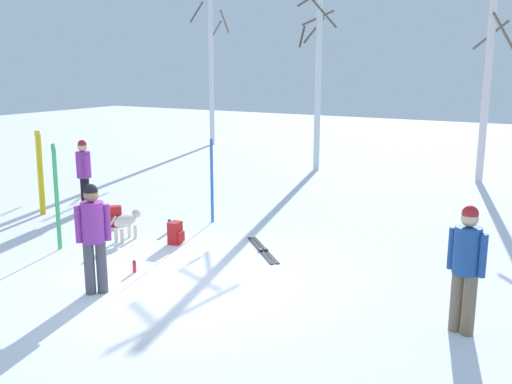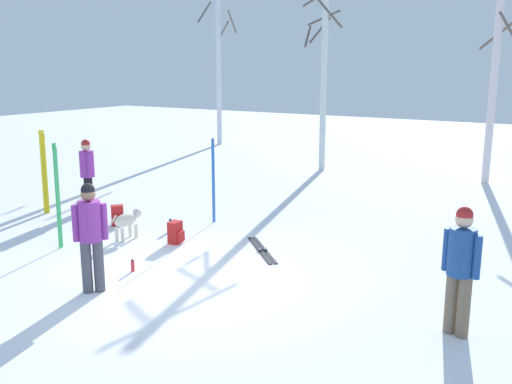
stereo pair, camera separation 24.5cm
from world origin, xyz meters
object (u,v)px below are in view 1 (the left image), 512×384
Objects in this scene: person_1 at (84,171)px; birch_tree_0 at (211,66)px; ski_pair_lying_0 at (263,250)px; dog at (127,221)px; ski_pair_planted_1 at (57,198)px; birch_tree_2 at (489,59)px; person_2 at (466,261)px; backpack_0 at (175,233)px; backpack_1 at (116,216)px; person_0 at (93,232)px; water_bottle_0 at (134,267)px; birch_tree_1 at (318,74)px; ski_pair_planted_0 at (212,181)px; ski_pair_planted_2 at (40,173)px; water_bottle_1 at (170,226)px.

person_1 is 12.27m from birch_tree_0.
ski_pair_lying_0 is at bearing -5.27° from person_1.
dog is 0.69× the size of ski_pair_lying_0.
birch_tree_2 is at bearing 61.83° from ski_pair_planted_1.
backpack_0 is at bearing 168.28° from person_2.
backpack_1 is 11.35m from birch_tree_2.
dog is 2.81m from ski_pair_lying_0.
birch_tree_2 is at bearing 73.41° from person_0.
birch_tree_1 is at bearing 97.68° from water_bottle_0.
water_bottle_0 is (1.38, -1.33, -0.29)m from dog.
ski_pair_planted_0 is 2.44m from ski_pair_lying_0.
birch_tree_1 is at bearing 70.24° from ski_pair_planted_2.
birch_tree_0 reaches higher than backpack_1.
ski_pair_planted_0 is at bearing -83.95° from birch_tree_1.
person_2 is 10.98m from birch_tree_2.
birch_tree_2 is (8.18, 9.13, 2.60)m from ski_pair_planted_2.
ski_pair_planted_1 reaches higher than person_1.
ski_pair_planted_0 is 7.56m from birch_tree_1.
water_bottle_1 is at bearing 66.50° from dog.
person_0 is 0.26× the size of birch_tree_0.
birch_tree_1 reaches higher than person_0.
backpack_1 reaches higher than ski_pair_lying_0.
person_0 is at bearing -57.02° from dog.
water_bottle_0 reaches higher than ski_pair_lying_0.
person_2 is 0.87× the size of ski_pair_planted_2.
ski_pair_planted_1 is 1.03× the size of ski_pair_planted_2.
birch_tree_2 reaches higher than ski_pair_planted_0.
backpack_1 reaches higher than water_bottle_0.
ski_pair_planted_0 reaches higher than water_bottle_1.
ski_pair_planted_1 is at bearing -150.98° from ski_pair_lying_0.
ski_pair_planted_0 is at bearing 71.63° from water_bottle_1.
ski_pair_planted_1 reaches higher than person_0.
person_0 is 3.90× the size of backpack_0.
person_1 is 3.68m from backpack_0.
person_0 is at bearing -164.39° from person_2.
ski_pair_planted_0 is 4.27× the size of backpack_1.
water_bottle_0 is (4.50, -1.88, -0.88)m from ski_pair_planted_2.
water_bottle_0 is 12.12m from birch_tree_2.
ski_pair_planted_0 is 6.98× the size of water_bottle_1.
person_2 is 6.53m from water_bottle_1.
birch_tree_2 is at bearing 62.35° from dog.
backpack_1 is (-0.23, 1.73, -0.79)m from ski_pair_planted_1.
person_0 is 8.26× the size of water_bottle_0.
dog is at bearing -89.83° from birch_tree_1.
person_1 and person_2 have the same top height.
person_1 is 8.26× the size of water_bottle_0.
person_0 is at bearing -83.28° from water_bottle_0.
water_bottle_0 is 0.77× the size of water_bottle_1.
ski_pair_planted_2 is at bearing -109.76° from birch_tree_1.
water_bottle_1 is at bearing -59.35° from birch_tree_0.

